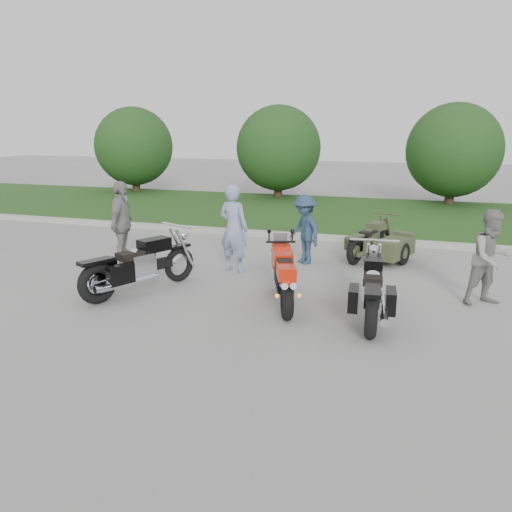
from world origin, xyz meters
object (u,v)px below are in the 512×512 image
(cruiser_right, at_px, (372,291))
(person_denim, at_px, (305,230))
(person_stripe, at_px, (234,228))
(sportbike_red, at_px, (284,275))
(person_back, at_px, (122,223))
(cruiser_left, at_px, (136,267))
(cruiser_sidecar, at_px, (384,245))
(person_grey, at_px, (491,258))

(cruiser_right, distance_m, person_denim, 3.62)
(person_stripe, bearing_deg, cruiser_right, 160.89)
(sportbike_red, bearing_deg, cruiser_right, -26.64)
(cruiser_right, bearing_deg, person_denim, 115.48)
(cruiser_right, xyz_separation_m, person_stripe, (-3.11, 2.01, 0.47))
(person_stripe, relative_size, person_back, 1.00)
(cruiser_left, relative_size, cruiser_sidecar, 1.16)
(cruiser_right, relative_size, person_denim, 1.56)
(cruiser_sidecar, bearing_deg, cruiser_left, -117.60)
(cruiser_right, distance_m, cruiser_sidecar, 3.82)
(cruiser_sidecar, relative_size, person_denim, 1.30)
(cruiser_sidecar, bearing_deg, person_grey, -30.42)
(cruiser_right, height_order, person_grey, person_grey)
(cruiser_sidecar, relative_size, person_back, 1.08)
(person_stripe, height_order, person_grey, person_stripe)
(person_stripe, bearing_deg, person_grey, -173.52)
(sportbike_red, bearing_deg, person_denim, 75.78)
(cruiser_left, distance_m, person_stripe, 2.37)
(sportbike_red, height_order, person_grey, person_grey)
(cruiser_left, height_order, cruiser_sidecar, cruiser_left)
(person_grey, distance_m, person_back, 7.62)
(person_stripe, bearing_deg, cruiser_left, 71.73)
(cruiser_sidecar, xyz_separation_m, person_back, (-5.65, -2.03, 0.56))
(person_denim, distance_m, person_back, 4.14)
(cruiser_sidecar, bearing_deg, cruiser_right, -68.07)
(cruiser_left, bearing_deg, sportbike_red, 28.43)
(cruiser_right, distance_m, person_grey, 2.36)
(cruiser_left, relative_size, person_grey, 1.40)
(cruiser_left, xyz_separation_m, cruiser_right, (4.35, -0.04, -0.02))
(sportbike_red, distance_m, cruiser_left, 2.82)
(cruiser_right, bearing_deg, cruiser_left, 174.98)
(cruiser_sidecar, bearing_deg, person_back, -139.23)
(cruiser_right, height_order, person_stripe, person_stripe)
(cruiser_right, distance_m, person_stripe, 3.74)
(sportbike_red, xyz_separation_m, person_back, (-4.19, 1.59, 0.39))
(person_stripe, xyz_separation_m, person_grey, (5.00, -0.64, -0.10))
(person_denim, xyz_separation_m, person_back, (-3.92, -1.34, 0.16))
(person_denim, bearing_deg, person_back, -117.41)
(cruiser_right, relative_size, person_stripe, 1.30)
(cruiser_right, xyz_separation_m, person_back, (-5.72, 1.79, 0.47))
(person_stripe, xyz_separation_m, person_back, (-2.60, -0.22, 0.00))
(cruiser_sidecar, bearing_deg, person_stripe, -128.37)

